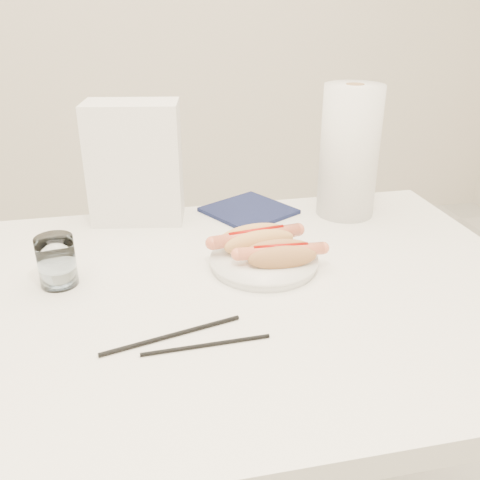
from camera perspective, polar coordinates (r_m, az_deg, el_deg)
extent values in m
cube|color=white|center=(0.94, -3.55, -6.42)|extent=(1.20, 0.80, 0.04)
cylinder|color=silver|center=(1.57, 14.94, -9.40)|extent=(0.04, 0.04, 0.71)
cylinder|color=white|center=(1.00, 2.56, -2.48)|extent=(0.24, 0.24, 0.02)
ellipsoid|color=#E5A55B|center=(1.01, 2.09, -0.26)|extent=(0.15, 0.06, 0.05)
ellipsoid|color=#E5A55B|center=(1.04, 1.41, 0.46)|extent=(0.15, 0.06, 0.05)
ellipsoid|color=#E5A55B|center=(1.03, 1.74, -0.46)|extent=(0.13, 0.07, 0.03)
cylinder|color=#D1674A|center=(1.02, 1.75, 0.41)|extent=(0.18, 0.05, 0.03)
cylinder|color=#990A05|center=(1.02, 1.76, 0.98)|extent=(0.11, 0.03, 0.01)
ellipsoid|color=#BC7E49|center=(0.96, 4.56, -1.87)|extent=(0.13, 0.04, 0.04)
ellipsoid|color=#BC7E49|center=(0.99, 4.17, -1.11)|extent=(0.13, 0.04, 0.04)
ellipsoid|color=#BC7E49|center=(0.98, 4.34, -2.01)|extent=(0.12, 0.05, 0.02)
cylinder|color=#EC7853|center=(0.97, 4.37, -1.20)|extent=(0.16, 0.03, 0.02)
cylinder|color=#990A05|center=(0.97, 4.39, -0.66)|extent=(0.10, 0.01, 0.01)
cylinder|color=silver|center=(0.98, -18.99, -2.16)|extent=(0.07, 0.07, 0.09)
cylinder|color=black|center=(0.82, -7.27, -10.06)|extent=(0.22, 0.06, 0.01)
cylinder|color=black|center=(0.80, -3.62, -11.13)|extent=(0.19, 0.01, 0.01)
cube|color=silver|center=(1.20, -11.13, 8.08)|extent=(0.21, 0.14, 0.26)
cube|color=#13193B|center=(1.25, 0.93, 3.16)|extent=(0.23, 0.23, 0.01)
cylinder|color=white|center=(1.23, 11.59, 9.20)|extent=(0.14, 0.14, 0.29)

